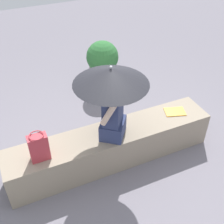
{
  "coord_description": "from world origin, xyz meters",
  "views": [
    {
      "loc": [
        -1.12,
        -2.52,
        2.99
      ],
      "look_at": [
        -0.0,
        -0.02,
        0.85
      ],
      "focal_mm": 46.17,
      "sensor_mm": 36.0,
      "label": 1
    }
  ],
  "objects_px": {
    "handbag_black": "(39,147)",
    "magazine": "(175,112)",
    "planter_far": "(103,65)",
    "person_seated": "(113,111)",
    "parasol": "(111,76)"
  },
  "relations": [
    {
      "from": "person_seated",
      "to": "planter_far",
      "type": "height_order",
      "value": "person_seated"
    },
    {
      "from": "person_seated",
      "to": "handbag_black",
      "type": "height_order",
      "value": "person_seated"
    },
    {
      "from": "magazine",
      "to": "person_seated",
      "type": "bearing_deg",
      "value": -157.87
    },
    {
      "from": "parasol",
      "to": "magazine",
      "type": "relative_size",
      "value": 3.59
    },
    {
      "from": "parasol",
      "to": "handbag_black",
      "type": "bearing_deg",
      "value": -178.96
    },
    {
      "from": "magazine",
      "to": "planter_far",
      "type": "xyz_separation_m",
      "value": [
        -0.4,
        1.67,
        -0.01
      ]
    },
    {
      "from": "person_seated",
      "to": "planter_far",
      "type": "distance_m",
      "value": 1.88
    },
    {
      "from": "person_seated",
      "to": "handbag_black",
      "type": "xyz_separation_m",
      "value": [
        -0.93,
        -0.03,
        -0.21
      ]
    },
    {
      "from": "magazine",
      "to": "planter_far",
      "type": "bearing_deg",
      "value": 121.69
    },
    {
      "from": "parasol",
      "to": "planter_far",
      "type": "relative_size",
      "value": 1.07
    },
    {
      "from": "person_seated",
      "to": "parasol",
      "type": "relative_size",
      "value": 0.9
    },
    {
      "from": "handbag_black",
      "to": "planter_far",
      "type": "relative_size",
      "value": 0.39
    },
    {
      "from": "person_seated",
      "to": "planter_far",
      "type": "xyz_separation_m",
      "value": [
        0.59,
        1.74,
        -0.39
      ]
    },
    {
      "from": "handbag_black",
      "to": "magazine",
      "type": "bearing_deg",
      "value": 2.99
    },
    {
      "from": "magazine",
      "to": "planter_far",
      "type": "height_order",
      "value": "planter_far"
    }
  ]
}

